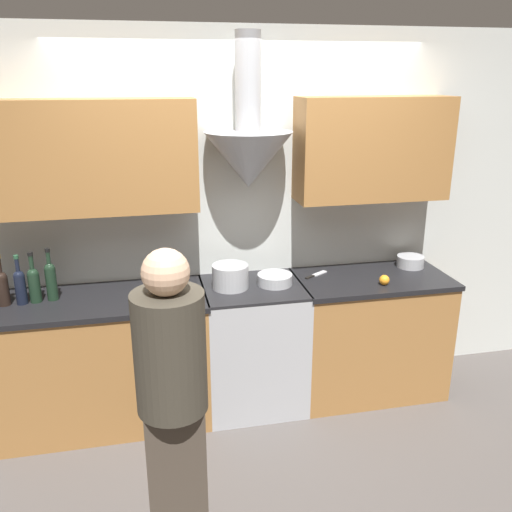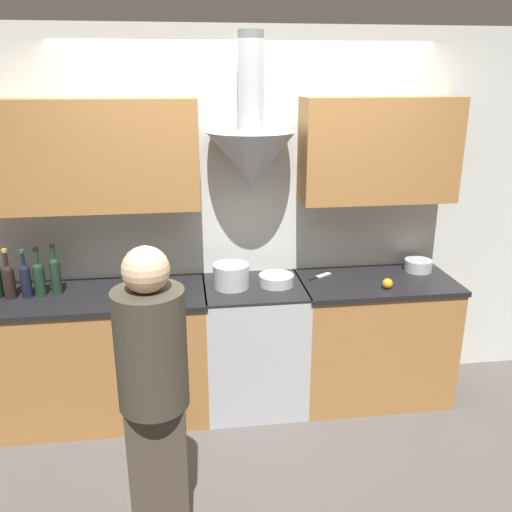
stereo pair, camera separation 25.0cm
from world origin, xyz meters
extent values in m
plane|color=#4C4744|center=(0.00, 0.00, 0.00)|extent=(12.00, 12.00, 0.00)
cube|color=silver|center=(0.00, 0.69, 1.30)|extent=(8.40, 0.06, 2.60)
cone|color=#A8AAAF|center=(0.00, 0.50, 1.75)|extent=(0.58, 0.58, 0.37)
cylinder|color=#A8AAAF|center=(0.00, 0.50, 2.24)|extent=(0.16, 0.16, 0.61)
cube|color=#9E6B38|center=(-1.05, 0.51, 1.80)|extent=(1.41, 0.32, 0.70)
cube|color=#9E6B38|center=(0.88, 0.51, 1.80)|extent=(1.07, 0.32, 0.70)
cube|color=#9E6B38|center=(-1.05, 0.36, 0.44)|extent=(1.41, 0.60, 0.88)
cube|color=black|center=(-1.05, 0.36, 0.90)|extent=(1.43, 0.62, 0.03)
cube|color=#9E6B38|center=(0.88, 0.36, 0.44)|extent=(1.07, 0.60, 0.88)
cube|color=black|center=(0.88, 0.36, 0.90)|extent=(1.09, 0.62, 0.03)
cube|color=#A8AAAF|center=(0.00, 0.36, 0.45)|extent=(0.69, 0.60, 0.89)
cube|color=black|center=(0.00, 0.07, 0.41)|extent=(0.48, 0.01, 0.40)
cube|color=black|center=(0.00, 0.36, 0.90)|extent=(0.69, 0.60, 0.02)
cube|color=#A8AAAF|center=(0.00, 0.63, 0.84)|extent=(0.69, 0.06, 0.10)
cylinder|color=black|center=(-1.59, 0.37, 1.00)|extent=(0.08, 0.08, 0.18)
sphere|color=black|center=(-1.59, 0.37, 1.10)|extent=(0.07, 0.07, 0.07)
cylinder|color=black|center=(-1.49, 0.37, 1.01)|extent=(0.07, 0.07, 0.19)
sphere|color=black|center=(-1.49, 0.37, 1.10)|extent=(0.07, 0.07, 0.07)
cylinder|color=black|center=(-1.49, 0.37, 1.16)|extent=(0.03, 0.03, 0.10)
cylinder|color=#234C33|center=(-1.49, 0.37, 1.22)|extent=(0.03, 0.03, 0.02)
cylinder|color=black|center=(-1.41, 0.39, 1.01)|extent=(0.07, 0.07, 0.19)
sphere|color=black|center=(-1.41, 0.39, 1.10)|extent=(0.07, 0.07, 0.07)
cylinder|color=black|center=(-1.41, 0.39, 1.17)|extent=(0.03, 0.03, 0.10)
cylinder|color=black|center=(-1.41, 0.39, 1.23)|extent=(0.03, 0.03, 0.02)
cylinder|color=black|center=(-1.30, 0.40, 1.02)|extent=(0.07, 0.07, 0.21)
sphere|color=black|center=(-1.30, 0.40, 1.13)|extent=(0.07, 0.07, 0.07)
cylinder|color=black|center=(-1.30, 0.40, 1.19)|extent=(0.03, 0.03, 0.09)
cylinder|color=black|center=(-1.30, 0.40, 1.25)|extent=(0.03, 0.03, 0.02)
cylinder|color=#A8AAAF|center=(-0.15, 0.36, 0.99)|extent=(0.25, 0.25, 0.16)
cylinder|color=#A8AAAF|center=(0.15, 0.36, 0.95)|extent=(0.24, 0.24, 0.07)
sphere|color=orange|center=(0.89, 0.19, 0.95)|extent=(0.07, 0.07, 0.07)
cylinder|color=#A8AAAF|center=(1.24, 0.50, 0.95)|extent=(0.20, 0.20, 0.08)
cube|color=silver|center=(0.52, 0.49, 0.92)|extent=(0.13, 0.10, 0.01)
cube|color=black|center=(0.43, 0.43, 0.92)|extent=(0.08, 0.06, 0.01)
cube|color=#473D33|center=(-0.63, -0.85, 0.42)|extent=(0.27, 0.18, 0.84)
cylinder|color=#3D382D|center=(-0.63, -0.85, 1.12)|extent=(0.32, 0.32, 0.56)
sphere|color=#E0B28E|center=(-0.63, -0.85, 1.50)|extent=(0.21, 0.21, 0.21)
camera|label=1|loc=(-0.70, -3.01, 2.29)|focal=38.00mm
camera|label=2|loc=(-0.45, -3.06, 2.29)|focal=38.00mm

